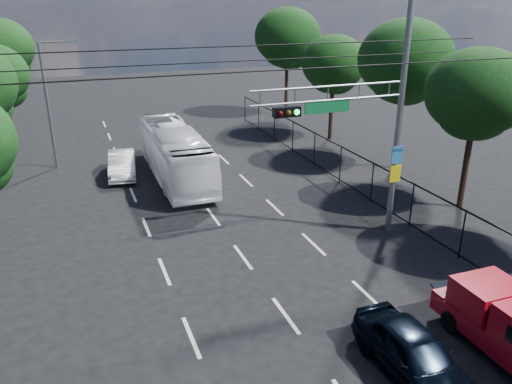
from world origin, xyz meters
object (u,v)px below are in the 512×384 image
signal_mast (374,110)px  white_bus (174,153)px  white_van (122,164)px  navy_hatchback (414,354)px

signal_mast → white_bus: bearing=120.0°
white_bus → white_van: size_ratio=2.47×
navy_hatchback → white_van: (-5.10, 18.70, -0.01)m
navy_hatchback → white_van: 19.38m
signal_mast → white_van: size_ratio=2.37×
navy_hatchback → white_van: size_ratio=0.99×
signal_mast → navy_hatchback: 9.42m
white_bus → white_van: bearing=154.9°
white_van → white_bus: bearing=-18.0°
white_bus → white_van: (-2.68, 1.27, -0.72)m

